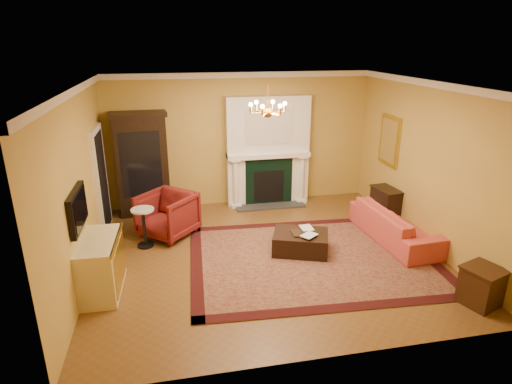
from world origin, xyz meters
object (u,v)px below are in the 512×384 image
object	(u,v)px
china_cabinet	(142,166)
wingback_armchair	(167,213)
coral_sofa	(396,219)
leather_ottoman	(300,242)
commode	(101,265)
console_table	(385,206)
end_table	(481,287)
pedestal_table	(144,225)

from	to	relation	value
china_cabinet	wingback_armchair	size ratio (longest dim) A/B	2.24
coral_sofa	leather_ottoman	size ratio (longest dim) A/B	2.23
china_cabinet	wingback_armchair	xyz separation A→B (m)	(0.48, -1.32, -0.60)
china_cabinet	commode	world-z (taller)	china_cabinet
console_table	leather_ottoman	world-z (taller)	console_table
end_table	leather_ottoman	bearing A→B (deg)	135.24
china_cabinet	console_table	world-z (taller)	china_cabinet
coral_sofa	end_table	bearing A→B (deg)	-179.65
commode	china_cabinet	bearing A→B (deg)	82.37
wingback_armchair	pedestal_table	distance (m)	0.60
end_table	console_table	size ratio (longest dim) A/B	0.78
wingback_armchair	console_table	bearing A→B (deg)	39.24
leather_ottoman	console_table	bearing A→B (deg)	44.65
china_cabinet	coral_sofa	world-z (taller)	china_cabinet
pedestal_table	coral_sofa	distance (m)	4.76
end_table	console_table	xyz separation A→B (m)	(0.06, 3.07, 0.08)
wingback_armchair	coral_sofa	distance (m)	4.42
china_cabinet	pedestal_table	bearing A→B (deg)	-94.67
commode	coral_sofa	size ratio (longest dim) A/B	0.53
end_table	console_table	distance (m)	3.07
commode	coral_sofa	bearing A→B (deg)	9.92
console_table	pedestal_table	bearing A→B (deg)	175.06
coral_sofa	leather_ottoman	distance (m)	1.96
commode	leather_ottoman	xyz separation A→B (m)	(3.35, 0.61, -0.23)
leather_ottoman	pedestal_table	bearing A→B (deg)	-175.92
wingback_armchair	leather_ottoman	bearing A→B (deg)	14.84
wingback_armchair	coral_sofa	bearing A→B (deg)	28.07
commode	end_table	size ratio (longest dim) A/B	2.08
console_table	china_cabinet	bearing A→B (deg)	155.67
end_table	commode	bearing A→B (deg)	164.93
console_table	leather_ottoman	distance (m)	2.38
commode	console_table	xyz separation A→B (m)	(5.51, 1.60, -0.07)
pedestal_table	end_table	world-z (taller)	pedestal_table
leather_ottoman	end_table	bearing A→B (deg)	-24.81
china_cabinet	coral_sofa	size ratio (longest dim) A/B	0.99
pedestal_table	leather_ottoman	bearing A→B (deg)	-15.87
pedestal_table	leather_ottoman	xyz separation A→B (m)	(2.78, -0.79, -0.24)
pedestal_table	console_table	distance (m)	4.94
coral_sofa	commode	bearing A→B (deg)	94.43
end_table	pedestal_table	bearing A→B (deg)	149.53
china_cabinet	end_table	world-z (taller)	china_cabinet
end_table	leather_ottoman	size ratio (longest dim) A/B	0.57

